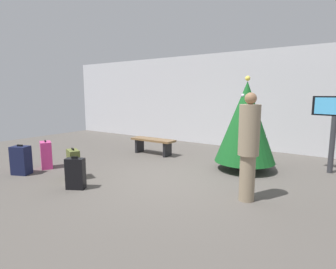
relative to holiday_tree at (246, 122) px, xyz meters
The scene contains 10 objects.
ground_plane 2.30m from the holiday_tree, 125.06° to the right, with size 16.00×16.00×0.00m, color #514C47.
back_wall 2.95m from the holiday_tree, 112.83° to the left, with size 16.00×0.20×3.24m, color silver.
holiday_tree is the anchor object (origin of this frame).
flight_info_kiosk 1.97m from the holiday_tree, 26.91° to the left, with size 0.97×0.29×1.79m.
waiting_bench 3.01m from the holiday_tree, behind, with size 1.43×0.44×0.48m.
traveller_0 1.99m from the holiday_tree, 69.99° to the right, with size 0.46×0.46×1.87m.
suitcase_0 4.00m from the holiday_tree, 125.47° to the right, with size 0.40×0.33×0.65m.
suitcase_1 4.98m from the holiday_tree, 147.46° to the right, with size 0.46×0.40×0.71m.
suitcase_2 5.33m from the holiday_tree, 141.59° to the right, with size 0.46×0.40×0.70m.
suitcase_3 4.08m from the holiday_tree, 135.45° to the right, with size 0.44×0.35×0.68m.
Camera 1 is at (3.23, -4.75, 1.85)m, focal length 28.94 mm.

